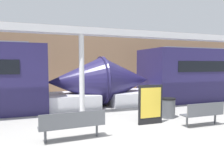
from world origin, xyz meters
TOP-DOWN VIEW (x-y plane):
  - ground_plane at (0.00, 0.00)m, footprint 60.00×60.00m
  - station_wall at (0.00, 11.34)m, footprint 56.00×0.20m
  - train_left at (8.88, 6.36)m, footprint 16.28×2.93m
  - bench_near at (-1.71, 1.32)m, footprint 1.91×0.54m
  - bench_far at (2.89, 1.19)m, footprint 1.57×0.45m
  - trash_bin at (2.48, 2.70)m, footprint 0.57×0.57m
  - poster_board at (1.28, 2.10)m, footprint 0.97×0.07m
  - support_column_near at (-0.82, 4.10)m, footprint 0.22×0.22m
  - canopy_beam at (-0.82, 4.10)m, footprint 28.00×0.60m

SIDE VIEW (x-z plane):
  - ground_plane at x=0.00m, z-range 0.00..0.00m
  - trash_bin at x=2.48m, z-range 0.00..0.82m
  - bench_far at x=2.89m, z-range 0.07..0.92m
  - bench_near at x=-1.71m, z-range 0.08..0.93m
  - poster_board at x=1.28m, z-range 0.01..1.46m
  - train_left at x=8.88m, z-range -0.10..3.10m
  - support_column_near at x=-0.82m, z-range 0.00..3.41m
  - station_wall at x=0.00m, z-range 0.00..5.00m
  - canopy_beam at x=-0.82m, z-range 3.41..3.69m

